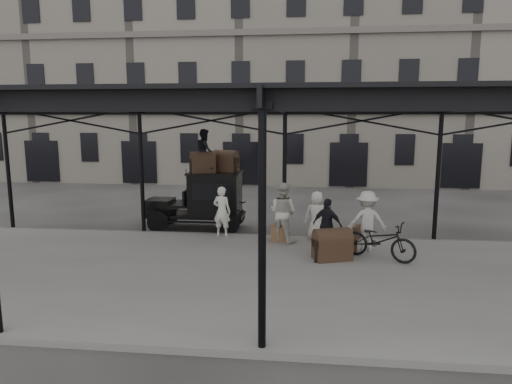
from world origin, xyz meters
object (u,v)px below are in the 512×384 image
taxi (207,198)px  bicycle (379,240)px  steamer_trunk_platform (332,246)px  porter_official (327,225)px  porter_left (222,211)px  steamer_trunk_roof_near (203,164)px

taxi → bicycle: (5.75, -3.49, -0.50)m
taxi → steamer_trunk_platform: 5.78m
porter_official → bicycle: 1.59m
taxi → bicycle: size_ratio=1.72×
porter_left → steamer_trunk_roof_near: size_ratio=1.98×
porter_left → bicycle: (4.93, -2.06, -0.30)m
porter_official → steamer_trunk_roof_near: (-4.39, 2.63, 1.54)m
porter_official → steamer_trunk_roof_near: 5.34m
taxi → porter_left: 1.66m
steamer_trunk_platform → steamer_trunk_roof_near: bearing=124.3°
taxi → bicycle: taxi is taller
porter_left → taxi: bearing=-46.8°
porter_left → steamer_trunk_platform: porter_left is taller
bicycle → steamer_trunk_platform: (-1.33, -0.18, -0.18)m
bicycle → steamer_trunk_roof_near: size_ratio=2.45×
taxi → steamer_trunk_roof_near: bearing=-108.1°
porter_left → bicycle: bearing=170.5°
taxi → porter_official: bearing=-33.7°
steamer_trunk_roof_near → steamer_trunk_platform: steamer_trunk_roof_near is taller
porter_left → steamer_trunk_roof_near: 2.10m
steamer_trunk_roof_near → steamer_trunk_platform: size_ratio=0.84×
porter_left → porter_official: porter_left is taller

